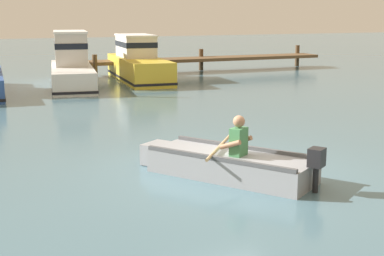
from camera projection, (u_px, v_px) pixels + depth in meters
name	position (u px, v px, depth m)	size (l,w,h in m)	color
ground_plane	(229.00, 171.00, 10.69)	(120.00, 120.00, 0.00)	slate
wooden_dock	(207.00, 59.00, 28.82)	(12.99, 1.64, 1.19)	brown
rowboat_with_person	(228.00, 164.00, 10.31)	(2.63, 3.37, 1.19)	gray
moored_boat_white	(72.00, 66.00, 23.20)	(2.70, 6.62, 2.28)	white
moored_boat_yellow	(138.00, 63.00, 25.08)	(2.36, 6.44, 2.05)	gold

